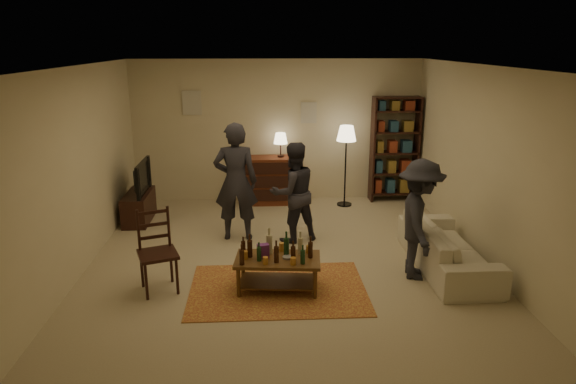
{
  "coord_description": "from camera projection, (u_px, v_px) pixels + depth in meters",
  "views": [
    {
      "loc": [
        -0.35,
        -6.78,
        3.0
      ],
      "look_at": [
        0.04,
        0.1,
        0.98
      ],
      "focal_mm": 32.0,
      "sensor_mm": 36.0,
      "label": 1
    }
  ],
  "objects": [
    {
      "name": "person_by_sofa",
      "position": [
        419.0,
        220.0,
        6.61
      ],
      "size": [
        0.75,
        1.11,
        1.58
      ],
      "primitive_type": "imported",
      "rotation": [
        0.0,
        0.0,
        1.4
      ],
      "color": "#26272E",
      "rests_on": "ground"
    },
    {
      "name": "person_left",
      "position": [
        236.0,
        182.0,
        7.9
      ],
      "size": [
        0.68,
        0.46,
        1.85
      ],
      "primitive_type": "imported",
      "rotation": [
        0.0,
        0.0,
        3.12
      ],
      "color": "#25242C",
      "rests_on": "ground"
    },
    {
      "name": "person_right",
      "position": [
        293.0,
        192.0,
        7.86
      ],
      "size": [
        0.92,
        0.83,
        1.56
      ],
      "primitive_type": "imported",
      "rotation": [
        0.0,
        0.0,
        3.53
      ],
      "color": "#2A2831",
      "rests_on": "ground"
    },
    {
      "name": "dining_chair",
      "position": [
        157.0,
        247.0,
        6.34
      ],
      "size": [
        0.58,
        0.58,
        1.05
      ],
      "rotation": [
        0.0,
        0.0,
        0.35
      ],
      "color": "black",
      "rests_on": "ground"
    },
    {
      "name": "floor",
      "position": [
        285.0,
        259.0,
        7.36
      ],
      "size": [
        6.0,
        6.0,
        0.0
      ],
      "primitive_type": "plane",
      "color": "#C6B793",
      "rests_on": "ground"
    },
    {
      "name": "sofa",
      "position": [
        447.0,
        247.0,
        7.01
      ],
      "size": [
        0.81,
        2.08,
        0.61
      ],
      "primitive_type": "imported",
      "rotation": [
        0.0,
        0.0,
        1.57
      ],
      "color": "beige",
      "rests_on": "ground"
    },
    {
      "name": "dresser",
      "position": [
        268.0,
        179.0,
        9.81
      ],
      "size": [
        1.0,
        0.5,
        1.36
      ],
      "color": "brown",
      "rests_on": "ground"
    },
    {
      "name": "rug",
      "position": [
        278.0,
        289.0,
        6.46
      ],
      "size": [
        2.2,
        1.5,
        0.01
      ],
      "primitive_type": "cube",
      "color": "maroon",
      "rests_on": "ground"
    },
    {
      "name": "room_shell",
      "position": [
        243.0,
        107.0,
        9.67
      ],
      "size": [
        6.0,
        6.0,
        6.0
      ],
      "color": "beige",
      "rests_on": "ground"
    },
    {
      "name": "floor_lamp",
      "position": [
        346.0,
        139.0,
        9.44
      ],
      "size": [
        0.36,
        0.36,
        1.52
      ],
      "color": "black",
      "rests_on": "ground"
    },
    {
      "name": "coffee_table",
      "position": [
        277.0,
        261.0,
        6.35
      ],
      "size": [
        1.1,
        0.67,
        0.77
      ],
      "rotation": [
        0.0,
        0.0,
        -0.1
      ],
      "color": "brown",
      "rests_on": "ground"
    },
    {
      "name": "tv_stand",
      "position": [
        139.0,
        200.0,
        8.84
      ],
      "size": [
        0.4,
        1.0,
        1.06
      ],
      "color": "black",
      "rests_on": "ground"
    },
    {
      "name": "bookshelf",
      "position": [
        394.0,
        148.0,
        9.85
      ],
      "size": [
        0.9,
        0.34,
        2.02
      ],
      "color": "black",
      "rests_on": "ground"
    }
  ]
}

